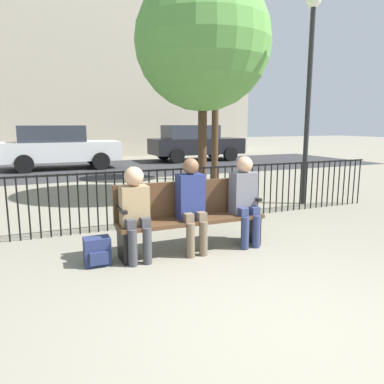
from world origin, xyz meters
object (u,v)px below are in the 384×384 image
(tree_2, at_px, (216,49))
(lamp_post, at_px, (310,71))
(seated_person_1, at_px, (192,201))
(seated_person_2, at_px, (245,196))
(parked_car_0, at_px, (59,146))
(tree_0, at_px, (203,42))
(park_bench, at_px, (190,213))
(backpack, at_px, (97,251))
(parked_car_1, at_px, (195,142))
(seated_person_0, at_px, (135,208))

(tree_2, relative_size, lamp_post, 1.15)
(tree_2, xyz_separation_m, lamp_post, (0.15, -3.89, -1.09))
(seated_person_1, relative_size, seated_person_2, 1.00)
(parked_car_0, bearing_deg, seated_person_2, -80.88)
(tree_0, bearing_deg, park_bench, -117.43)
(backpack, bearing_deg, lamp_post, 21.87)
(tree_0, relative_size, parked_car_0, 1.18)
(parked_car_0, bearing_deg, tree_2, -49.03)
(tree_2, bearing_deg, backpack, -127.85)
(lamp_post, distance_m, parked_car_1, 9.89)
(seated_person_0, height_order, tree_2, tree_2)
(seated_person_1, distance_m, parked_car_1, 12.53)
(tree_2, bearing_deg, park_bench, -119.68)
(backpack, bearing_deg, seated_person_0, -4.03)
(tree_2, relative_size, parked_car_0, 1.14)
(backpack, height_order, lamp_post, lamp_post)
(seated_person_0, distance_m, seated_person_2, 1.55)
(parked_car_1, bearing_deg, seated_person_2, -110.49)
(park_bench, relative_size, parked_car_1, 0.47)
(seated_person_0, distance_m, backpack, 0.69)
(seated_person_1, distance_m, seated_person_2, 0.80)
(parked_car_0, height_order, parked_car_1, same)
(seated_person_0, relative_size, tree_0, 0.24)
(seated_person_0, relative_size, seated_person_2, 0.94)
(seated_person_1, distance_m, tree_2, 7.31)
(park_bench, distance_m, tree_0, 4.79)
(lamp_post, xyz_separation_m, parked_car_1, (1.68, 9.57, -1.87))
(tree_0, bearing_deg, tree_2, 57.18)
(seated_person_0, relative_size, parked_car_0, 0.28)
(backpack, distance_m, tree_0, 5.62)
(seated_person_1, relative_size, parked_car_0, 0.30)
(backpack, xyz_separation_m, tree_0, (2.99, 3.46, 3.27))
(park_bench, xyz_separation_m, seated_person_0, (-0.77, -0.13, 0.17))
(seated_person_2, relative_size, parked_car_1, 0.30)
(park_bench, relative_size, seated_person_2, 1.60)
(seated_person_0, relative_size, tree_2, 0.24)
(lamp_post, relative_size, parked_car_0, 1.00)
(park_bench, relative_size, seated_person_0, 1.70)
(seated_person_0, relative_size, lamp_post, 0.28)
(seated_person_1, bearing_deg, tree_2, 60.67)
(lamp_post, distance_m, parked_car_0, 9.83)
(seated_person_1, height_order, parked_car_1, parked_car_1)
(seated_person_0, height_order, parked_car_0, parked_car_0)
(parked_car_0, relative_size, parked_car_1, 1.00)
(park_bench, distance_m, seated_person_1, 0.23)
(seated_person_1, distance_m, tree_0, 4.78)
(seated_person_2, relative_size, lamp_post, 0.30)
(seated_person_0, distance_m, tree_2, 7.68)
(seated_person_1, height_order, tree_0, tree_0)
(park_bench, bearing_deg, tree_2, 60.32)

